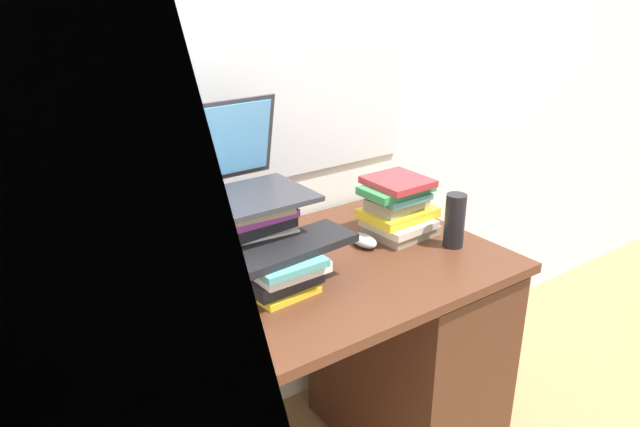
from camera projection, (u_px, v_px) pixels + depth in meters
wall_back at (219, 63)px, 1.86m from camera, size 6.00×0.06×2.60m
desk at (382, 347)px, 2.04m from camera, size 1.26×0.72×0.76m
book_stack_tall at (255, 240)px, 1.72m from camera, size 0.26×0.21×0.23m
book_stack_keyboard_riser at (281, 272)px, 1.66m from camera, size 0.21×0.20×0.11m
book_stack_side at (398, 208)px, 2.00m from camera, size 0.24×0.20×0.19m
laptop at (241, 173)px, 1.70m from camera, size 0.30×0.29×0.25m
keyboard at (283, 250)px, 1.64m from camera, size 0.43×0.17×0.02m
computer_mouse at (364, 240)px, 1.94m from camera, size 0.06×0.10×0.04m
mug at (122, 302)px, 1.54m from camera, size 0.11×0.07×0.09m
water_bottle at (455, 221)px, 1.91m from camera, size 0.06×0.06×0.17m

